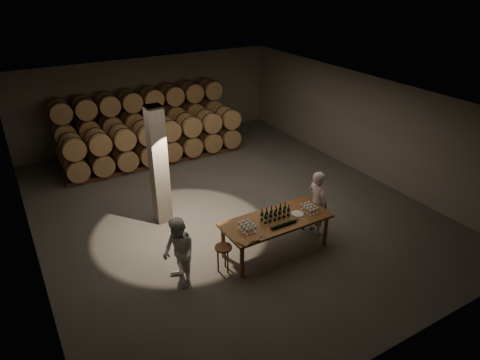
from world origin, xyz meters
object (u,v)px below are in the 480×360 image
tasting_table (276,223)px  notebook_near (252,239)px  person_man (317,203)px  stool (223,251)px  plate (297,214)px  person_woman (179,253)px  bottle_cluster (275,214)px

tasting_table → notebook_near: 1.01m
person_man → stool: bearing=90.4°
plate → tasting_table: bearing=173.1°
notebook_near → person_woman: size_ratio=0.16×
bottle_cluster → person_man: size_ratio=0.42×
tasting_table → notebook_near: bearing=-155.5°
plate → person_woman: 3.00m
plate → person_woman: bearing=177.5°
bottle_cluster → stool: (-1.43, -0.08, -0.48)m
tasting_table → person_man: size_ratio=1.51×
stool → person_man: bearing=4.0°
tasting_table → person_woman: bearing=178.5°
bottle_cluster → notebook_near: 1.05m
stool → person_man: 2.82m
bottle_cluster → plate: size_ratio=2.42×
bottle_cluster → stool: bottle_cluster is taller
person_woman → bottle_cluster: bearing=85.3°
tasting_table → person_woman: person_woman is taller
plate → notebook_near: size_ratio=1.13×
bottle_cluster → person_man: 1.38m
bottle_cluster → person_woman: (-2.44, 0.00, -0.20)m
tasting_table → stool: (-1.42, -0.02, -0.27)m
notebook_near → person_woman: 1.59m
notebook_near → person_man: person_man is taller
plate → stool: plate is taller
bottle_cluster → person_woman: bearing=180.0°
plate → notebook_near: 1.52m
stool → person_woman: (-1.01, 0.08, 0.28)m
plate → stool: bearing=178.6°
stool → notebook_near: bearing=-38.2°
tasting_table → stool: tasting_table is taller
person_man → person_woman: person_man is taller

